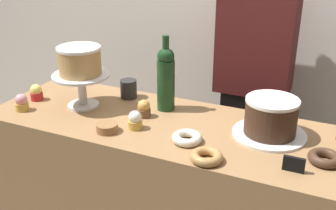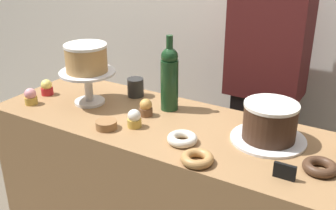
# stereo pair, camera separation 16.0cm
# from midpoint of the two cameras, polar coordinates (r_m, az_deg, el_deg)

# --- Properties ---
(cake_stand_pedestal) EXTENTS (0.25, 0.25, 0.15)m
(cake_stand_pedestal) POSITION_cam_midpoint_polar(r_m,az_deg,el_deg) (1.80, -8.70, 3.26)
(cake_stand_pedestal) COLOR silver
(cake_stand_pedestal) RESTS_ON display_counter
(white_layer_cake) EXTENTS (0.18, 0.18, 0.12)m
(white_layer_cake) POSITION_cam_midpoint_polar(r_m,az_deg,el_deg) (1.77, -8.92, 6.53)
(white_layer_cake) COLOR tan
(white_layer_cake) RESTS_ON cake_stand_pedestal
(silver_serving_platter) EXTENTS (0.28, 0.28, 0.01)m
(silver_serving_platter) POSITION_cam_midpoint_polar(r_m,az_deg,el_deg) (1.57, 16.77, -4.69)
(silver_serving_platter) COLOR white
(silver_serving_platter) RESTS_ON display_counter
(chocolate_round_cake) EXTENTS (0.20, 0.20, 0.14)m
(chocolate_round_cake) POSITION_cam_midpoint_polar(r_m,az_deg,el_deg) (1.53, 17.09, -2.24)
(chocolate_round_cake) COLOR #3D2619
(chocolate_round_cake) RESTS_ON silver_serving_platter
(wine_bottle_green) EXTENTS (0.08, 0.08, 0.33)m
(wine_bottle_green) POSITION_cam_midpoint_polar(r_m,az_deg,el_deg) (1.71, 2.90, 3.82)
(wine_bottle_green) COLOR #193D1E
(wine_bottle_green) RESTS_ON display_counter
(cupcake_lemon) EXTENTS (0.06, 0.06, 0.07)m
(cupcake_lemon) POSITION_cam_midpoint_polar(r_m,az_deg,el_deg) (1.96, -14.49, 2.35)
(cupcake_lemon) COLOR red
(cupcake_lemon) RESTS_ON display_counter
(cupcake_vanilla) EXTENTS (0.06, 0.06, 0.07)m
(cupcake_vanilla) POSITION_cam_midpoint_polar(r_m,az_deg,el_deg) (1.59, -1.91, -2.02)
(cupcake_vanilla) COLOR gold
(cupcake_vanilla) RESTS_ON display_counter
(cupcake_strawberry) EXTENTS (0.06, 0.06, 0.07)m
(cupcake_strawberry) POSITION_cam_midpoint_polar(r_m,az_deg,el_deg) (1.87, -16.50, 1.08)
(cupcake_strawberry) COLOR gold
(cupcake_strawberry) RESTS_ON display_counter
(cupcake_caramel) EXTENTS (0.06, 0.06, 0.07)m
(cupcake_caramel) POSITION_cam_midpoint_polar(r_m,az_deg,el_deg) (1.68, -0.43, -0.45)
(cupcake_caramel) COLOR brown
(cupcake_caramel) RESTS_ON display_counter
(donut_chocolate) EXTENTS (0.11, 0.11, 0.03)m
(donut_chocolate) POSITION_cam_midpoint_polar(r_m,az_deg,el_deg) (1.43, 23.68, -8.08)
(donut_chocolate) COLOR #472D1E
(donut_chocolate) RESTS_ON display_counter
(donut_sugar) EXTENTS (0.11, 0.11, 0.03)m
(donut_sugar) POSITION_cam_midpoint_polar(r_m,az_deg,el_deg) (1.49, 5.12, -4.83)
(donut_sugar) COLOR silver
(donut_sugar) RESTS_ON display_counter
(donut_maple) EXTENTS (0.11, 0.11, 0.03)m
(donut_maple) POSITION_cam_midpoint_polar(r_m,az_deg,el_deg) (1.37, 7.50, -7.58)
(donut_maple) COLOR #B27F47
(donut_maple) RESTS_ON display_counter
(cookie_stack) EXTENTS (0.08, 0.08, 0.03)m
(cookie_stack) POSITION_cam_midpoint_polar(r_m,az_deg,el_deg) (1.59, -5.85, -2.83)
(cookie_stack) COLOR olive
(cookie_stack) RESTS_ON display_counter
(price_sign_chalkboard) EXTENTS (0.07, 0.01, 0.05)m
(price_sign_chalkboard) POSITION_cam_midpoint_polar(r_m,az_deg,el_deg) (1.35, 19.44, -8.92)
(price_sign_chalkboard) COLOR black
(price_sign_chalkboard) RESTS_ON display_counter
(coffee_cup_ceramic) EXTENTS (0.08, 0.08, 0.08)m
(coffee_cup_ceramic) POSITION_cam_midpoint_polar(r_m,az_deg,el_deg) (1.88, -2.18, 2.45)
(coffee_cup_ceramic) COLOR #282828
(coffee_cup_ceramic) RESTS_ON display_counter
(barista_figure) EXTENTS (0.36, 0.22, 1.60)m
(barista_figure) POSITION_cam_midpoint_polar(r_m,az_deg,el_deg) (2.10, 15.45, 1.28)
(barista_figure) COLOR black
(barista_figure) RESTS_ON ground_plane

